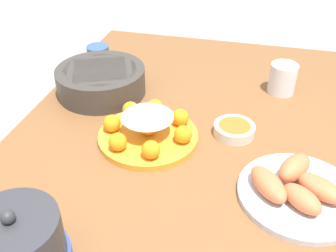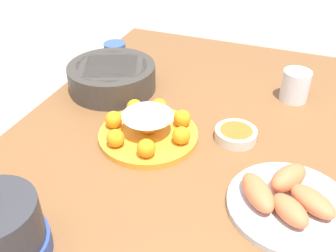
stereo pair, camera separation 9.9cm
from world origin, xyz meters
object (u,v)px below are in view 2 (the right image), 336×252
(cake_plate, at_px, (148,129))
(cup_near, at_px, (295,86))
(serving_bowl, at_px, (112,76))
(cup_far, at_px, (115,52))
(seafood_platter, at_px, (288,200))
(dining_table, at_px, (187,167))
(sauce_bowl, at_px, (236,134))

(cake_plate, xyz_separation_m, cup_near, (0.33, -0.33, 0.02))
(cake_plate, distance_m, cup_near, 0.47)
(serving_bowl, distance_m, cup_far, 0.21)
(seafood_platter, bearing_deg, serving_bowl, 61.02)
(seafood_platter, bearing_deg, cake_plate, 71.61)
(cake_plate, xyz_separation_m, serving_bowl, (0.19, 0.20, 0.02))
(cup_near, bearing_deg, dining_table, 143.28)
(cake_plate, height_order, cup_near, cup_near)
(dining_table, height_order, cup_near, cup_near)
(dining_table, xyz_separation_m, serving_bowl, (0.17, 0.30, 0.14))
(dining_table, bearing_deg, cake_plate, 104.24)
(dining_table, height_order, seafood_platter, seafood_platter)
(serving_bowl, bearing_deg, sauce_bowl, -106.17)
(serving_bowl, height_order, seafood_platter, serving_bowl)
(cup_far, bearing_deg, cup_near, -94.59)
(cup_near, bearing_deg, cake_plate, 135.30)
(sauce_bowl, relative_size, seafood_platter, 0.41)
(cake_plate, relative_size, seafood_platter, 0.98)
(serving_bowl, height_order, cup_near, cup_near)
(dining_table, relative_size, cup_near, 14.38)
(seafood_platter, bearing_deg, cup_near, 4.88)
(dining_table, distance_m, sauce_bowl, 0.16)
(sauce_bowl, distance_m, cup_near, 0.28)
(serving_bowl, xyz_separation_m, seafood_platter, (-0.32, -0.57, -0.02))
(dining_table, height_order, cup_far, cup_far)
(seafood_platter, relative_size, cup_far, 3.48)
(serving_bowl, xyz_separation_m, sauce_bowl, (-0.12, -0.42, -0.03))
(dining_table, bearing_deg, cup_far, 47.68)
(serving_bowl, height_order, cup_far, serving_bowl)
(serving_bowl, relative_size, cup_near, 2.90)
(seafood_platter, bearing_deg, cup_far, 52.60)
(cake_plate, relative_size, sauce_bowl, 2.39)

